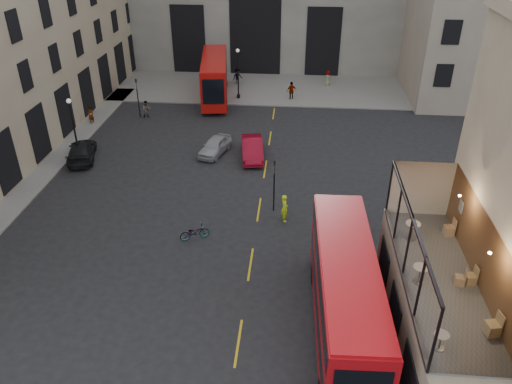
# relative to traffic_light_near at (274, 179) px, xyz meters

# --- Properties ---
(ground) EXTENTS (140.00, 140.00, 0.00)m
(ground) POSITION_rel_traffic_light_near_xyz_m (1.00, -12.00, -2.42)
(ground) COLOR black
(ground) RESTS_ON ground
(host_frontage) EXTENTS (3.00, 11.00, 4.50)m
(host_frontage) POSITION_rel_traffic_light_near_xyz_m (7.50, -12.00, -0.17)
(host_frontage) COLOR #C4B693
(host_frontage) RESTS_ON ground
(cafe_floor) EXTENTS (3.00, 10.00, 0.10)m
(cafe_floor) POSITION_rel_traffic_light_near_xyz_m (7.50, -12.00, 2.12)
(cafe_floor) COLOR slate
(cafe_floor) RESTS_ON host_frontage
(pavement_far) EXTENTS (40.00, 12.00, 0.12)m
(pavement_far) POSITION_rel_traffic_light_near_xyz_m (-5.00, 26.00, -2.36)
(pavement_far) COLOR slate
(pavement_far) RESTS_ON ground
(traffic_light_near) EXTENTS (0.16, 0.20, 3.80)m
(traffic_light_near) POSITION_rel_traffic_light_near_xyz_m (0.00, 0.00, 0.00)
(traffic_light_near) COLOR black
(traffic_light_near) RESTS_ON ground
(traffic_light_far) EXTENTS (0.16, 0.20, 3.80)m
(traffic_light_far) POSITION_rel_traffic_light_near_xyz_m (-14.00, 16.00, 0.00)
(traffic_light_far) COLOR black
(traffic_light_far) RESTS_ON ground
(street_lamp_a) EXTENTS (0.36, 0.36, 5.33)m
(street_lamp_a) POSITION_rel_traffic_light_near_xyz_m (-16.00, 6.00, -0.03)
(street_lamp_a) COLOR black
(street_lamp_a) RESTS_ON ground
(street_lamp_b) EXTENTS (0.36, 0.36, 5.33)m
(street_lamp_b) POSITION_rel_traffic_light_near_xyz_m (-5.00, 22.00, -0.03)
(street_lamp_b) COLOR black
(street_lamp_b) RESTS_ON ground
(bus_near) EXTENTS (2.94, 11.37, 4.51)m
(bus_near) POSITION_rel_traffic_light_near_xyz_m (3.89, -10.86, 0.11)
(bus_near) COLOR red
(bus_near) RESTS_ON ground
(bus_far) EXTENTS (4.00, 11.29, 4.41)m
(bus_far) POSITION_rel_traffic_light_near_xyz_m (-7.48, 21.95, 0.05)
(bus_far) COLOR #B8100C
(bus_far) RESTS_ON ground
(car_a) EXTENTS (2.70, 4.34, 1.38)m
(car_a) POSITION_rel_traffic_light_near_xyz_m (-5.38, 8.48, -1.74)
(car_a) COLOR #A1A2A9
(car_a) RESTS_ON ground
(car_b) EXTENTS (2.29, 4.93, 1.56)m
(car_b) POSITION_rel_traffic_light_near_xyz_m (-2.21, 8.01, -1.64)
(car_b) COLOR maroon
(car_b) RESTS_ON ground
(car_c) EXTENTS (3.28, 5.30, 1.43)m
(car_c) POSITION_rel_traffic_light_near_xyz_m (-16.00, 6.51, -1.71)
(car_c) COLOR black
(car_c) RESTS_ON ground
(bicycle) EXTENTS (1.95, 1.35, 0.97)m
(bicycle) POSITION_rel_traffic_light_near_xyz_m (-4.70, -3.77, -1.94)
(bicycle) COLOR gray
(bicycle) RESTS_ON ground
(cyclist) EXTENTS (0.64, 0.80, 1.91)m
(cyclist) POSITION_rel_traffic_light_near_xyz_m (0.77, -1.18, -1.47)
(cyclist) COLOR #DDFF1A
(cyclist) RESTS_ON ground
(pedestrian_a) EXTENTS (0.97, 0.86, 1.68)m
(pedestrian_a) POSITION_rel_traffic_light_near_xyz_m (-13.26, 15.96, -1.59)
(pedestrian_a) COLOR gray
(pedestrian_a) RESTS_ON ground
(pedestrian_b) EXTENTS (1.39, 1.31, 1.89)m
(pedestrian_b) POSITION_rel_traffic_light_near_xyz_m (-5.66, 26.78, -1.48)
(pedestrian_b) COLOR gray
(pedestrian_b) RESTS_ON ground
(pedestrian_c) EXTENTS (1.24, 0.96, 1.96)m
(pedestrian_c) POSITION_rel_traffic_light_near_xyz_m (0.62, 22.23, -1.44)
(pedestrian_c) COLOR gray
(pedestrian_c) RESTS_ON ground
(pedestrian_d) EXTENTS (0.76, 0.98, 1.78)m
(pedestrian_d) POSITION_rel_traffic_light_near_xyz_m (4.61, 27.23, -1.53)
(pedestrian_d) COLOR gray
(pedestrian_d) RESTS_ON ground
(pedestrian_e) EXTENTS (0.64, 0.76, 1.77)m
(pedestrian_e) POSITION_rel_traffic_light_near_xyz_m (-18.00, 13.80, -1.54)
(pedestrian_e) COLOR gray
(pedestrian_e) RESTS_ON ground
(cafe_table_near) EXTENTS (0.54, 0.54, 0.67)m
(cafe_table_near) POSITION_rel_traffic_light_near_xyz_m (6.62, -15.88, 2.62)
(cafe_table_near) COLOR beige
(cafe_table_near) RESTS_ON cafe_floor
(cafe_table_mid) EXTENTS (0.63, 0.63, 0.79)m
(cafe_table_mid) POSITION_rel_traffic_light_near_xyz_m (6.60, -12.33, 2.70)
(cafe_table_mid) COLOR silver
(cafe_table_mid) RESTS_ON cafe_floor
(cafe_table_far) EXTENTS (0.68, 0.68, 0.85)m
(cafe_table_far) POSITION_rel_traffic_light_near_xyz_m (6.83, -9.22, 2.74)
(cafe_table_far) COLOR white
(cafe_table_far) RESTS_ON cafe_floor
(cafe_chair_a) EXTENTS (0.56, 0.56, 0.94)m
(cafe_chair_a) POSITION_rel_traffic_light_near_xyz_m (8.67, -15.03, 2.46)
(cafe_chair_a) COLOR tan
(cafe_chair_a) RESTS_ON cafe_floor
(cafe_chair_b) EXTENTS (0.44, 0.44, 0.77)m
(cafe_chair_b) POSITION_rel_traffic_light_near_xyz_m (8.23, -12.35, 2.41)
(cafe_chair_b) COLOR tan
(cafe_chair_b) RESTS_ON cafe_floor
(cafe_chair_c) EXTENTS (0.46, 0.46, 0.83)m
(cafe_chair_c) POSITION_rel_traffic_light_near_xyz_m (8.66, -12.25, 2.43)
(cafe_chair_c) COLOR tan
(cafe_chair_c) RESTS_ON cafe_floor
(cafe_chair_d) EXTENTS (0.48, 0.48, 0.87)m
(cafe_chair_d) POSITION_rel_traffic_light_near_xyz_m (8.66, -8.76, 2.44)
(cafe_chair_d) COLOR tan
(cafe_chair_d) RESTS_ON cafe_floor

